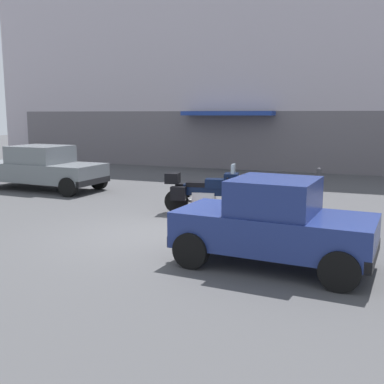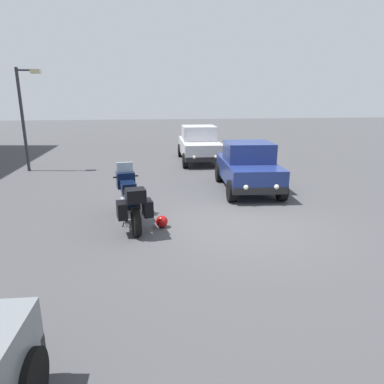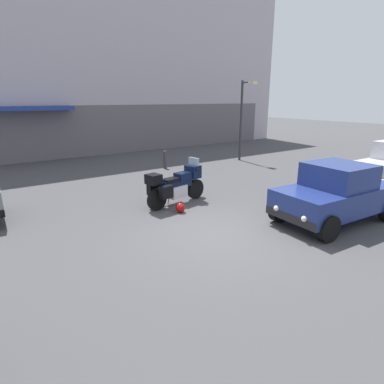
% 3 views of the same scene
% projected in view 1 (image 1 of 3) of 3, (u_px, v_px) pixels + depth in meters
% --- Properties ---
extents(ground_plane, '(80.00, 80.00, 0.00)m').
position_uv_depth(ground_plane, '(150.00, 235.00, 10.39)').
color(ground_plane, '#424244').
extents(building_facade_rear, '(31.55, 3.40, 11.47)m').
position_uv_depth(building_facade_rear, '(279.00, 50.00, 22.23)').
color(building_facade_rear, '#B2A8B2').
rests_on(building_facade_rear, ground).
extents(motorcycle, '(2.25, 0.94, 1.36)m').
position_uv_depth(motorcycle, '(204.00, 191.00, 12.47)').
color(motorcycle, black).
rests_on(motorcycle, ground).
extents(helmet, '(0.28, 0.28, 0.28)m').
position_uv_depth(helmet, '(183.00, 213.00, 12.02)').
color(helmet, '#990C0C').
rests_on(helmet, ground).
extents(car_sedan_far, '(4.64, 2.11, 1.56)m').
position_uv_depth(car_sedan_far, '(42.00, 168.00, 16.51)').
color(car_sedan_far, slate).
rests_on(car_sedan_far, ground).
extents(car_compact_side, '(3.56, 1.93, 1.56)m').
position_uv_depth(car_compact_side, '(274.00, 223.00, 8.15)').
color(car_compact_side, navy).
rests_on(car_compact_side, ground).
extents(bollard_curbside, '(0.16, 0.16, 0.85)m').
position_uv_depth(bollard_curbside, '(319.00, 179.00, 16.01)').
color(bollard_curbside, '#333338').
rests_on(bollard_curbside, ground).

